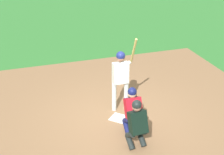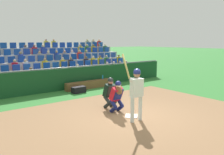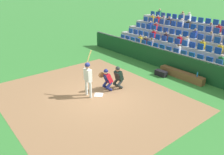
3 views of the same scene
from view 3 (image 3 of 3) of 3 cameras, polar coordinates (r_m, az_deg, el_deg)
The scene contains 11 objects.
ground_plane at distance 11.92m, azimuth -3.36°, elevation -4.40°, with size 160.00×160.00×0.00m, color #337C34.
infield_dirt_patch at distance 11.67m, azimuth -5.35°, elevation -5.09°, with size 9.53×7.93×0.01m, color #926B49.
home_plate_marker at distance 11.92m, azimuth -3.36°, elevation -4.33°, with size 0.44×0.44×0.02m, color white.
batter_at_plate at distance 11.36m, azimuth -6.06°, elevation 0.51°, with size 0.57×0.59×2.33m.
catcher_crouching at distance 12.08m, azimuth -1.32°, elevation -0.22°, with size 0.47×0.71×1.28m.
home_plate_umpire at distance 12.36m, azimuth 1.57°, elevation 0.32°, with size 0.48×0.48×1.31m.
dugout_wall at distance 15.48m, azimuth 14.04°, elevation 4.07°, with size 15.77×0.24×1.30m.
dugout_bench at distance 14.45m, azimuth 16.95°, elevation 0.64°, with size 2.94×0.40×0.44m, color brown.
water_bottle_on_bench at distance 13.85m, azimuth 20.56°, elevation 0.73°, with size 0.07×0.07×0.26m, color blue.
equipment_duffel_bag at distance 14.53m, azimuth 12.14°, elevation 1.06°, with size 0.74×0.36×0.33m, color black.
bleacher_stand at distance 19.43m, azimuth 23.03°, elevation 7.47°, with size 15.64×4.96×2.95m.
Camera 3 is at (-8.59, 6.16, 5.52)m, focal length 36.57 mm.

